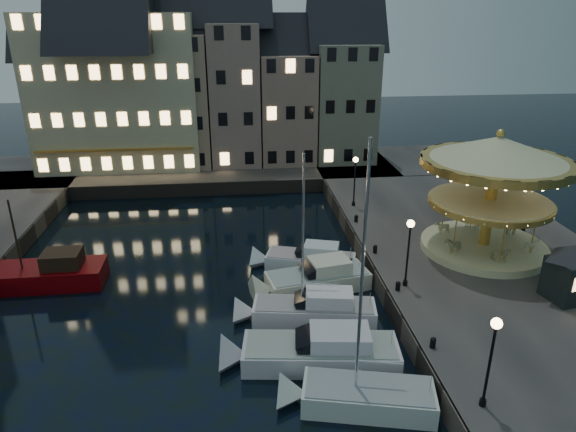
{
  "coord_description": "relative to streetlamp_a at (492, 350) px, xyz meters",
  "views": [
    {
      "loc": [
        -2.55,
        -24.73,
        16.35
      ],
      "look_at": [
        1.0,
        8.0,
        3.2
      ],
      "focal_mm": 32.0,
      "sensor_mm": 36.0,
      "label": 1
    }
  ],
  "objects": [
    {
      "name": "streetlamp_b",
      "position": [
        0.0,
        10.0,
        0.0
      ],
      "size": [
        0.44,
        0.44,
        4.17
      ],
      "color": "black",
      "rests_on": "quay_east"
    },
    {
      "name": "carousel",
      "position": [
        6.79,
        14.11,
        2.74
      ],
      "size": [
        9.47,
        9.47,
        8.29
      ],
      "color": "beige",
      "rests_on": "quay_east"
    },
    {
      "name": "townhouse_nc",
      "position": [
        -15.2,
        39.0,
        4.76
      ],
      "size": [
        6.82,
        8.0,
        14.8
      ],
      "color": "gray",
      "rests_on": "quay_north"
    },
    {
      "name": "motorboat_c",
      "position": [
        -6.01,
        8.86,
        -3.34
      ],
      "size": [
        7.97,
        3.14,
        10.52
      ],
      "color": "silver",
      "rests_on": "ground"
    },
    {
      "name": "motorboat_d",
      "position": [
        -5.22,
        12.35,
        -3.38
      ],
      "size": [
        7.54,
        3.73,
        2.15
      ],
      "color": "beige",
      "rests_on": "ground"
    },
    {
      "name": "motorboat_a",
      "position": [
        -4.86,
        1.9,
        -3.48
      ],
      "size": [
        6.9,
        3.56,
        11.38
      ],
      "color": "silver",
      "rests_on": "ground"
    },
    {
      "name": "streetlamp_a",
      "position": [
        0.0,
        0.0,
        0.0
      ],
      "size": [
        0.44,
        0.44,
        4.17
      ],
      "color": "black",
      "rests_on": "quay_east"
    },
    {
      "name": "bollard_c",
      "position": [
        -0.6,
        14.5,
        -2.41
      ],
      "size": [
        0.3,
        0.3,
        0.57
      ],
      "color": "black",
      "rests_on": "quay_east"
    },
    {
      "name": "ground",
      "position": [
        -7.2,
        9.0,
        -4.02
      ],
      "size": [
        160.0,
        160.0,
        0.0
      ],
      "primitive_type": "plane",
      "color": "black",
      "rests_on": "ground"
    },
    {
      "name": "bollard_d",
      "position": [
        -0.6,
        20.0,
        -2.41
      ],
      "size": [
        0.3,
        0.3,
        0.57
      ],
      "color": "black",
      "rests_on": "quay_east"
    },
    {
      "name": "streetlamp_c",
      "position": [
        0.0,
        23.5,
        0.0
      ],
      "size": [
        0.44,
        0.44,
        4.17
      ],
      "color": "black",
      "rests_on": "quay_east"
    },
    {
      "name": "quaywall_n",
      "position": [
        -13.2,
        31.0,
        -3.37
      ],
      "size": [
        48.0,
        0.15,
        1.3
      ],
      "primitive_type": "cube",
      "color": "#47423A",
      "rests_on": "ground"
    },
    {
      "name": "townhouse_ne",
      "position": [
        -4.0,
        39.0,
        3.76
      ],
      "size": [
        6.16,
        8.0,
        12.8
      ],
      "color": "gray",
      "rests_on": "quay_north"
    },
    {
      "name": "townhouse_na",
      "position": [
        -26.7,
        39.0,
        3.76
      ],
      "size": [
        5.5,
        8.0,
        12.8
      ],
      "color": "gray",
      "rests_on": "quay_north"
    },
    {
      "name": "townhouse_nf",
      "position": [
        2.05,
        39.0,
        4.26
      ],
      "size": [
        6.82,
        8.0,
        13.8
      ],
      "color": "slate",
      "rests_on": "quay_north"
    },
    {
      "name": "townhouse_nb",
      "position": [
        -21.25,
        39.0,
        4.26
      ],
      "size": [
        6.16,
        8.0,
        13.8
      ],
      "color": "slate",
      "rests_on": "quay_north"
    },
    {
      "name": "quay_east",
      "position": [
        6.8,
        15.0,
        -3.37
      ],
      "size": [
        16.0,
        56.0,
        1.3
      ],
      "primitive_type": "cube",
      "color": "#474442",
      "rests_on": "ground"
    },
    {
      "name": "streetlamp_d",
      "position": [
        11.3,
        17.0,
        0.0
      ],
      "size": [
        0.44,
        0.44,
        4.17
      ],
      "color": "black",
      "rests_on": "quay_east"
    },
    {
      "name": "quay_north",
      "position": [
        -15.2,
        37.0,
        -3.37
      ],
      "size": [
        44.0,
        12.0,
        1.3
      ],
      "primitive_type": "cube",
      "color": "#474442",
      "rests_on": "ground"
    },
    {
      "name": "motorboat_b",
      "position": [
        -6.27,
        5.1,
        -3.37
      ],
      "size": [
        8.84,
        3.51,
        2.15
      ],
      "color": "silver",
      "rests_on": "ground"
    },
    {
      "name": "bollard_b",
      "position": [
        -0.6,
        9.5,
        -2.41
      ],
      "size": [
        0.3,
        0.3,
        0.57
      ],
      "color": "black",
      "rests_on": "quay_east"
    },
    {
      "name": "motorboat_e",
      "position": [
        -5.29,
        15.11,
        -3.38
      ],
      "size": [
        7.0,
        3.77,
        2.15
      ],
      "color": "silver",
      "rests_on": "ground"
    },
    {
      "name": "hotel_corner",
      "position": [
        -21.2,
        39.0,
        5.76
      ],
      "size": [
        17.6,
        9.0,
        16.8
      ],
      "color": "#BFBB96",
      "rests_on": "quay_north"
    },
    {
      "name": "ticket_kiosk",
      "position": [
        8.44,
        7.58,
        -0.48
      ],
      "size": [
        3.21,
        3.21,
        3.76
      ],
      "color": "black",
      "rests_on": "quay_east"
    },
    {
      "name": "townhouse_nd",
      "position": [
        -9.45,
        39.0,
        5.26
      ],
      "size": [
        5.5,
        8.0,
        15.8
      ],
      "color": "gray",
      "rests_on": "quay_north"
    },
    {
      "name": "bollard_a",
      "position": [
        -0.6,
        4.0,
        -2.41
      ],
      "size": [
        0.3,
        0.3,
        0.57
      ],
      "color": "black",
      "rests_on": "quay_east"
    },
    {
      "name": "quaywall_e",
      "position": [
        -1.2,
        15.0,
        -3.37
      ],
      "size": [
        0.15,
        44.0,
        1.3
      ],
      "primitive_type": "cube",
      "color": "#47423A",
      "rests_on": "ground"
    },
    {
      "name": "red_fishing_boat",
      "position": [
        -22.16,
        14.78,
        -3.31
      ],
      "size": [
        7.94,
        2.87,
        6.07
      ],
      "color": "#5B0206",
      "rests_on": "ground"
    }
  ]
}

